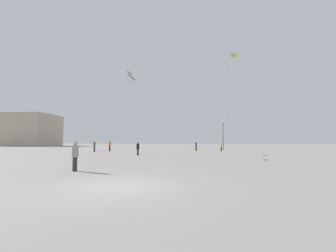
% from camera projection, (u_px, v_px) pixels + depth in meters
% --- Properties ---
extents(ground_plane, '(300.00, 300.00, 0.00)m').
position_uv_depth(ground_plane, '(119.00, 186.00, 8.48)').
color(ground_plane, gray).
extents(person_in_grey, '(0.36, 0.36, 1.67)m').
position_uv_depth(person_in_grey, '(75.00, 155.00, 12.81)').
color(person_in_grey, '#2D2D33').
rests_on(person_in_grey, ground_plane).
extents(person_in_purple, '(0.36, 0.36, 1.66)m').
position_uv_depth(person_in_purple, '(196.00, 146.00, 39.75)').
color(person_in_purple, '#2D2D33').
rests_on(person_in_purple, ground_plane).
extents(person_in_orange, '(0.40, 0.40, 1.82)m').
position_uv_depth(person_in_orange, '(110.00, 145.00, 38.71)').
color(person_in_orange, '#2D2D33').
rests_on(person_in_orange, ground_plane).
extents(person_in_red, '(0.39, 0.39, 1.79)m').
position_uv_depth(person_in_red, '(94.00, 145.00, 39.21)').
color(person_in_red, '#2D2D33').
rests_on(person_in_red, ground_plane).
extents(person_in_yellow, '(0.35, 0.35, 1.60)m').
position_uv_depth(person_in_yellow, '(221.00, 146.00, 38.41)').
color(person_in_yellow, '#2D2D33').
rests_on(person_in_yellow, ground_plane).
extents(person_in_black, '(0.35, 0.35, 1.61)m').
position_uv_depth(person_in_black, '(138.00, 148.00, 27.18)').
color(person_in_black, '#2D2D33').
rests_on(person_in_black, ground_plane).
extents(person_in_green, '(0.37, 0.37, 1.68)m').
position_uv_depth(person_in_green, '(94.00, 146.00, 36.19)').
color(person_in_green, '#2D2D33').
rests_on(person_in_green, ground_plane).
extents(kite_lime_delta, '(2.10, 3.88, 13.98)m').
position_uv_depth(kite_lime_delta, '(233.00, 58.00, 36.08)').
color(kite_lime_delta, '#8CD12D').
extents(kite_crimson_delta, '(1.49, 1.62, 8.56)m').
position_uv_depth(kite_crimson_delta, '(132.00, 78.00, 28.33)').
color(kite_crimson_delta, red).
extents(kite_emerald_delta, '(4.30, 2.68, 11.60)m').
position_uv_depth(kite_emerald_delta, '(129.00, 75.00, 37.19)').
color(kite_emerald_delta, green).
extents(building_left_hall, '(17.66, 15.58, 11.26)m').
position_uv_depth(building_left_hall, '(28.00, 130.00, 83.43)').
color(building_left_hall, '#B2A893').
rests_on(building_left_hall, ground_plane).
extents(lamppost_east, '(0.36, 0.36, 5.68)m').
position_uv_depth(lamppost_east, '(223.00, 131.00, 45.52)').
color(lamppost_east, '#2D2D30').
rests_on(lamppost_east, ground_plane).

